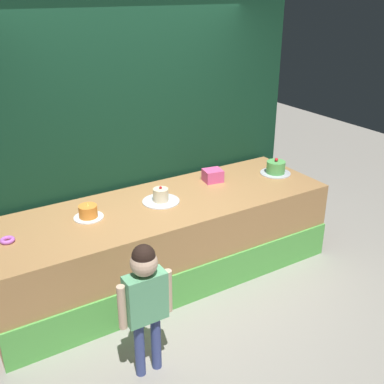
# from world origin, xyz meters

# --- Properties ---
(ground_plane) EXTENTS (12.00, 12.00, 0.00)m
(ground_plane) POSITION_xyz_m (0.00, 0.00, 0.00)
(ground_plane) COLOR gray
(stage_platform) EXTENTS (3.30, 1.05, 0.80)m
(stage_platform) POSITION_xyz_m (0.00, 0.51, 0.40)
(stage_platform) COLOR #B27F4C
(stage_platform) RESTS_ON ground_plane
(curtain_backdrop) EXTENTS (3.70, 0.08, 2.65)m
(curtain_backdrop) POSITION_xyz_m (0.00, 1.13, 1.33)
(curtain_backdrop) COLOR #113823
(curtain_backdrop) RESTS_ON ground_plane
(child_figure) EXTENTS (0.42, 0.19, 1.09)m
(child_figure) POSITION_xyz_m (-0.71, -0.55, 0.70)
(child_figure) COLOR #3F4C8C
(child_figure) RESTS_ON ground_plane
(pink_box) EXTENTS (0.21, 0.20, 0.13)m
(pink_box) POSITION_xyz_m (0.70, 0.72, 0.86)
(pink_box) COLOR #EB5496
(pink_box) RESTS_ON stage_platform
(donut) EXTENTS (0.12, 0.12, 0.03)m
(donut) POSITION_xyz_m (-1.40, 0.53, 0.81)
(donut) COLOR #CC66D8
(donut) RESTS_ON stage_platform
(cake_left) EXTENTS (0.26, 0.26, 0.15)m
(cake_left) POSITION_xyz_m (-0.70, 0.59, 0.85)
(cake_left) COLOR white
(cake_left) RESTS_ON stage_platform
(cake_center) EXTENTS (0.35, 0.35, 0.16)m
(cake_center) POSITION_xyz_m (0.00, 0.56, 0.85)
(cake_center) COLOR silver
(cake_center) RESTS_ON stage_platform
(cake_right) EXTENTS (0.33, 0.33, 0.18)m
(cake_right) POSITION_xyz_m (1.40, 0.54, 0.86)
(cake_right) COLOR silver
(cake_right) RESTS_ON stage_platform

